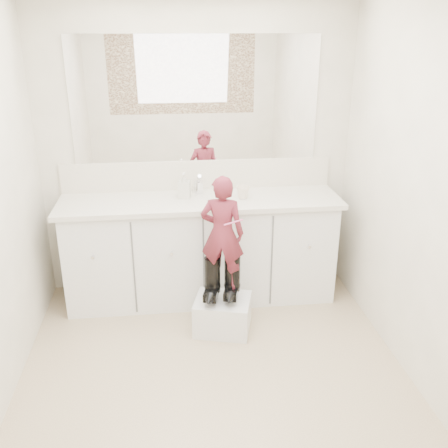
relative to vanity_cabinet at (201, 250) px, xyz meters
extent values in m
plane|color=#967862|center=(0.00, -1.23, -0.42)|extent=(3.00, 3.00, 0.00)
plane|color=beige|center=(0.00, 0.27, 0.77)|extent=(2.60, 0.00, 2.60)
plane|color=beige|center=(0.00, -2.73, 0.77)|extent=(2.60, 0.00, 2.60)
plane|color=beige|center=(1.30, -1.23, 0.78)|extent=(0.00, 3.00, 3.00)
cube|color=silver|center=(0.00, 0.00, 0.00)|extent=(2.20, 0.55, 0.85)
cube|color=beige|center=(0.00, -0.01, 0.45)|extent=(2.28, 0.58, 0.04)
cube|color=beige|center=(0.00, 0.26, 0.59)|extent=(2.28, 0.03, 0.25)
cube|color=white|center=(0.00, 0.26, 1.22)|extent=(2.00, 0.02, 1.00)
cube|color=#472819|center=(0.00, -2.71, 1.22)|extent=(2.00, 0.01, 1.20)
cylinder|color=silver|center=(0.00, 0.15, 0.52)|extent=(0.08, 0.08, 0.10)
imported|color=beige|center=(0.35, -0.03, 0.52)|extent=(0.13, 0.13, 0.10)
imported|color=beige|center=(-0.12, 0.04, 0.57)|extent=(0.11, 0.11, 0.21)
cube|color=silver|center=(0.12, -0.55, -0.29)|extent=(0.49, 0.44, 0.26)
imported|color=#A13148|center=(0.12, -0.53, 0.37)|extent=(0.36, 0.28, 0.87)
cylinder|color=pink|center=(0.19, -0.61, 0.49)|extent=(0.13, 0.05, 0.06)
camera|label=1|loc=(-0.26, -3.83, 1.77)|focal=40.00mm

